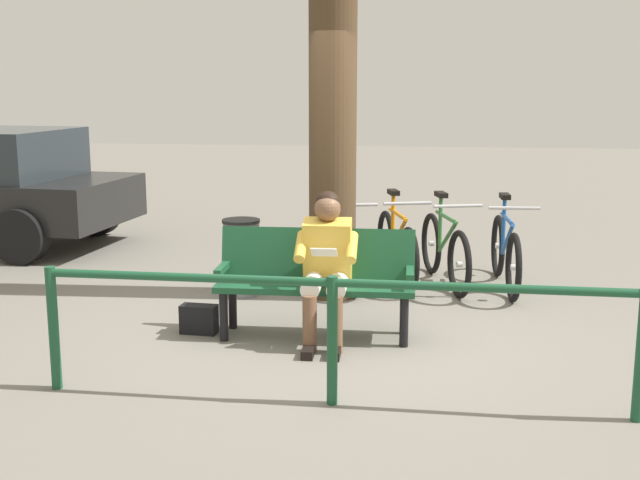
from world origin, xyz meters
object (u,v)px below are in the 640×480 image
bench (316,274)px  bicycle_black (397,247)px  litter_bin (242,257)px  person_reading (326,260)px  handbag (199,319)px  bicycle_orange (444,250)px  bicycle_green (346,249)px  tree_trunk (333,81)px  bicycle_purple (505,253)px

bench → bicycle_black: bicycle_black is taller
bench → litter_bin: bearing=-53.8°
bench → person_reading: person_reading is taller
handbag → litter_bin: bearing=-93.5°
bench → handbag: 1.05m
bicycle_orange → bicycle_green: (1.01, 0.07, 0.00)m
litter_bin → bicycle_orange: size_ratio=0.46×
tree_trunk → person_reading: bearing=94.7°
litter_bin → bicycle_black: 1.66m
handbag → tree_trunk: 2.54m
bench → person_reading: 0.25m
handbag → bicycle_black: (-1.55, -2.02, 0.24)m
tree_trunk → litter_bin: (0.88, 0.07, -1.68)m
handbag → bicycle_green: bicycle_green is taller
handbag → person_reading: bearing=177.1°
handbag → bicycle_orange: bearing=-136.8°
person_reading → bicycle_orange: person_reading is taller
bicycle_black → bicycle_orange: bearing=61.9°
tree_trunk → bicycle_black: bearing=-130.6°
person_reading → handbag: person_reading is taller
bicycle_green → tree_trunk: bearing=-24.0°
litter_bin → tree_trunk: bearing=-175.3°
litter_bin → bicycle_purple: 2.64m
person_reading → handbag: size_ratio=4.00×
bicycle_black → person_reading: bearing=-28.7°
person_reading → litter_bin: size_ratio=1.61×
litter_bin → bicycle_orange: bearing=-161.5°
bicycle_black → bicycle_green: same height
handbag → litter_bin: (-0.08, -1.26, 0.26)m
tree_trunk → bicycle_orange: bearing=-151.7°
bicycle_black → litter_bin: bearing=-78.3°
person_reading → litter_bin: bearing=-54.4°
person_reading → bicycle_orange: bearing=-117.8°
tree_trunk → bicycle_black: 1.93m
bicycle_purple → bicycle_black: size_ratio=1.03×
litter_bin → bicycle_black: size_ratio=0.46×
bicycle_purple → bench: bearing=-47.1°
bicycle_purple → litter_bin: bearing=-80.1°
tree_trunk → bicycle_orange: size_ratio=2.51×
handbag → bicycle_green: (-1.03, -1.85, 0.24)m
tree_trunk → handbag: bearing=54.3°
bicycle_green → person_reading: bearing=-14.4°
bicycle_orange → bench: bearing=-45.7°
tree_trunk → litter_bin: size_ratio=5.51×
bench → handbag: bench is taller
bench → bicycle_black: 2.01m
bench → person_reading: bearing=121.1°
handbag → tree_trunk: bearing=-125.7°
person_reading → handbag: bearing=-4.5°
handbag → bicycle_purple: 3.25m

